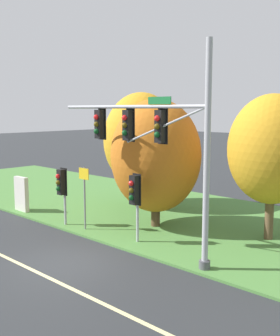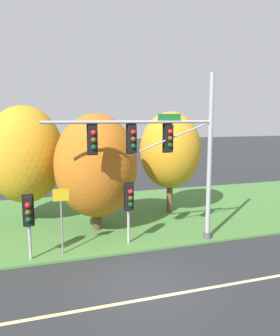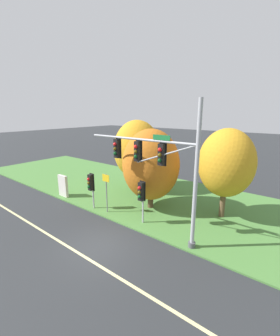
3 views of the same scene
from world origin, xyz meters
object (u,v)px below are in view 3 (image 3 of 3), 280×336
at_px(traffic_signal_mast, 158,162).
at_px(tree_behind_signpost, 226,163).
at_px(route_sign_post, 106,188).
at_px(pedestrian_signal_further_along, 141,194).
at_px(info_kiosk, 63,186).
at_px(tree_nearest_road, 137,150).
at_px(tree_left_of_mast, 151,165).
at_px(pedestrian_signal_near_kerb, 91,184).

xyz_separation_m(traffic_signal_mast, tree_behind_signpost, (2.32, 4.80, -0.63)).
xyz_separation_m(route_sign_post, tree_behind_signpost, (6.94, 4.57, 2.01)).
bearing_deg(route_sign_post, pedestrian_signal_further_along, 3.56).
height_order(route_sign_post, info_kiosk, route_sign_post).
relative_size(pedestrian_signal_further_along, route_sign_post, 1.00).
relative_size(tree_nearest_road, tree_left_of_mast, 1.08).
xyz_separation_m(pedestrian_signal_further_along, tree_left_of_mast, (-1.06, 2.53, 1.30)).
relative_size(tree_behind_signpost, info_kiosk, 3.29).
bearing_deg(tree_left_of_mast, tree_nearest_road, 142.27).
distance_m(pedestrian_signal_further_along, tree_behind_signpost, 6.10).
bearing_deg(tree_behind_signpost, tree_nearest_road, 173.95).
relative_size(route_sign_post, tree_left_of_mast, 0.48).
bearing_deg(route_sign_post, pedestrian_signal_near_kerb, -166.55).
distance_m(tree_left_of_mast, tree_behind_signpost, 5.28).
bearing_deg(tree_behind_signpost, tree_left_of_mast, -159.43).
xyz_separation_m(pedestrian_signal_further_along, route_sign_post, (-3.08, -0.19, -0.21)).
xyz_separation_m(pedestrian_signal_further_along, tree_behind_signpost, (3.86, 4.37, 1.80)).
relative_size(pedestrian_signal_further_along, tree_nearest_road, 0.45).
height_order(pedestrian_signal_further_along, tree_left_of_mast, tree_left_of_mast).
bearing_deg(traffic_signal_mast, route_sign_post, 177.13).
relative_size(traffic_signal_mast, tree_left_of_mast, 1.30).
relative_size(traffic_signal_mast, tree_behind_signpost, 1.27).
relative_size(traffic_signal_mast, tree_nearest_road, 1.21).
bearing_deg(route_sign_post, tree_behind_signpost, 33.33).
bearing_deg(route_sign_post, info_kiosk, -178.66).
distance_m(tree_left_of_mast, info_kiosk, 8.29).
xyz_separation_m(pedestrian_signal_near_kerb, route_sign_post, (1.33, 0.32, -0.10)).
bearing_deg(tree_left_of_mast, pedestrian_signal_further_along, -67.13).
distance_m(traffic_signal_mast, tree_left_of_mast, 4.09).
bearing_deg(route_sign_post, traffic_signal_mast, -2.87).
xyz_separation_m(tree_left_of_mast, tree_behind_signpost, (4.92, 1.85, 0.49)).
bearing_deg(info_kiosk, route_sign_post, 1.34).
bearing_deg(pedestrian_signal_further_along, tree_behind_signpost, 48.57).
bearing_deg(tree_behind_signpost, info_kiosk, -159.14).
distance_m(pedestrian_signal_near_kerb, route_sign_post, 1.37).
height_order(pedestrian_signal_near_kerb, info_kiosk, pedestrian_signal_near_kerb).
distance_m(route_sign_post, tree_left_of_mast, 3.71).
bearing_deg(tree_left_of_mast, traffic_signal_mast, -48.53).
bearing_deg(pedestrian_signal_further_along, tree_left_of_mast, 112.87).
distance_m(pedestrian_signal_near_kerb, tree_left_of_mast, 4.73).
height_order(traffic_signal_mast, tree_behind_signpost, traffic_signal_mast).
height_order(tree_nearest_road, info_kiosk, tree_nearest_road).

